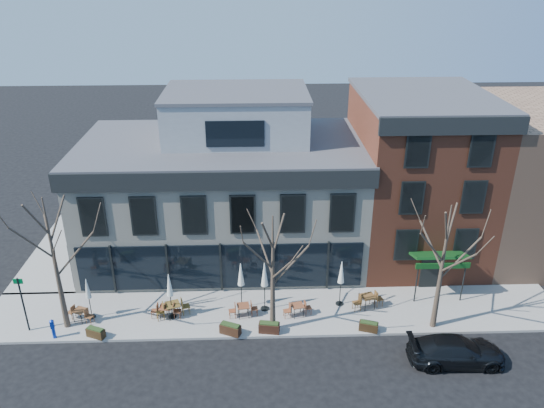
{
  "coord_description": "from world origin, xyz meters",
  "views": [
    {
      "loc": [
        2.11,
        -27.65,
        18.89
      ],
      "look_at": [
        3.17,
        2.0,
        5.09
      ],
      "focal_mm": 35.0,
      "sensor_mm": 36.0,
      "label": 1
    }
  ],
  "objects_px": {
    "parked_sedan": "(456,351)",
    "cafe_set_0": "(80,314)",
    "umbrella_0": "(88,291)",
    "call_box": "(53,328)"
  },
  "relations": [
    {
      "from": "call_box",
      "to": "cafe_set_0",
      "type": "relative_size",
      "value": 0.72
    },
    {
      "from": "call_box",
      "to": "cafe_set_0",
      "type": "height_order",
      "value": "call_box"
    },
    {
      "from": "cafe_set_0",
      "to": "umbrella_0",
      "type": "relative_size",
      "value": 0.66
    },
    {
      "from": "parked_sedan",
      "to": "umbrella_0",
      "type": "bearing_deg",
      "value": 79.03
    },
    {
      "from": "call_box",
      "to": "cafe_set_0",
      "type": "xyz_separation_m",
      "value": [
        1.0,
        1.47,
        -0.2
      ]
    },
    {
      "from": "cafe_set_0",
      "to": "parked_sedan",
      "type": "bearing_deg",
      "value": -11.13
    },
    {
      "from": "parked_sedan",
      "to": "cafe_set_0",
      "type": "relative_size",
      "value": 2.88
    },
    {
      "from": "parked_sedan",
      "to": "umbrella_0",
      "type": "distance_m",
      "value": 20.1
    },
    {
      "from": "cafe_set_0",
      "to": "umbrella_0",
      "type": "distance_m",
      "value": 1.5
    },
    {
      "from": "umbrella_0",
      "to": "cafe_set_0",
      "type": "bearing_deg",
      "value": -152.45
    }
  ]
}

